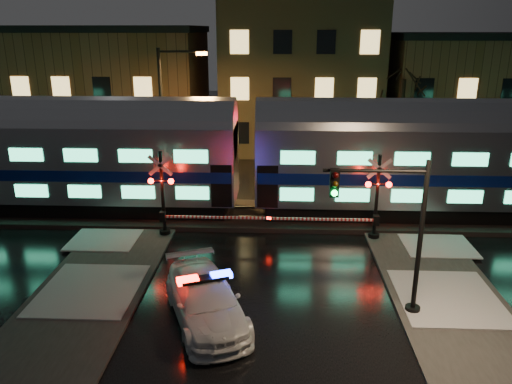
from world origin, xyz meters
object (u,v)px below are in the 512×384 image
Objects in this scene: police_car at (206,300)px; crossing_signal_left at (170,203)px; crossing_signal_right at (368,206)px; streetlight at (167,112)px; traffic_light at (394,236)px.

crossing_signal_left reaches higher than police_car.
crossing_signal_right is (6.45, 6.91, 0.91)m from police_car.
crossing_signal_left is at bearing 88.97° from police_car.
streetlight is (-4.00, 13.60, 4.03)m from police_car.
crossing_signal_right is 12.80m from streetlight.
police_car is 14.74m from streetlight.
streetlight reaches higher than traffic_light.
crossing_signal_right is 9.01m from crossing_signal_left.
traffic_light is (6.14, 0.66, 2.12)m from police_car.
traffic_light is (8.71, -6.25, 1.20)m from crossing_signal_left.
police_car is at bearing -69.64° from crossing_signal_left.
streetlight reaches higher than crossing_signal_left.
traffic_light is at bearing -92.78° from crossing_signal_right.
crossing_signal_left is 10.79m from traffic_light.
streetlight reaches higher than crossing_signal_right.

